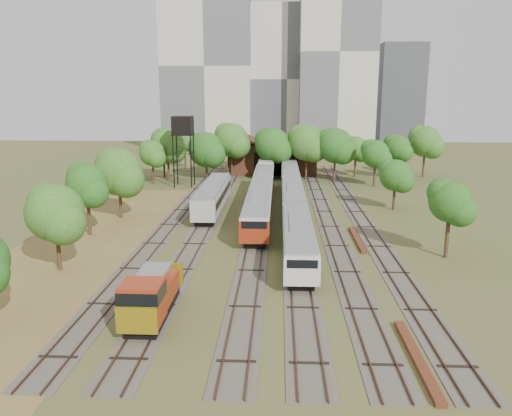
{
  "coord_description": "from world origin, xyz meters",
  "views": [
    {
      "loc": [
        0.25,
        -36.14,
        14.43
      ],
      "look_at": [
        -2.17,
        15.87,
        2.5
      ],
      "focal_mm": 35.0,
      "sensor_mm": 36.0,
      "label": 1
    }
  ],
  "objects_px": {
    "railcar_green_set": "(293,199)",
    "railcar_red_set": "(261,196)",
    "water_tower": "(183,127)",
    "shunter_locomotive": "(150,298)"
  },
  "relations": [
    {
      "from": "shunter_locomotive",
      "to": "water_tower",
      "type": "height_order",
      "value": "water_tower"
    },
    {
      "from": "railcar_red_set",
      "to": "water_tower",
      "type": "bearing_deg",
      "value": 128.17
    },
    {
      "from": "shunter_locomotive",
      "to": "water_tower",
      "type": "distance_m",
      "value": 49.42
    },
    {
      "from": "railcar_green_set",
      "to": "water_tower",
      "type": "bearing_deg",
      "value": 133.37
    },
    {
      "from": "water_tower",
      "to": "railcar_red_set",
      "type": "bearing_deg",
      "value": -51.83
    },
    {
      "from": "shunter_locomotive",
      "to": "water_tower",
      "type": "bearing_deg",
      "value": 98.06
    },
    {
      "from": "railcar_green_set",
      "to": "railcar_red_set",
      "type": "bearing_deg",
      "value": 159.56
    },
    {
      "from": "railcar_red_set",
      "to": "water_tower",
      "type": "relative_size",
      "value": 3.12
    },
    {
      "from": "railcar_green_set",
      "to": "water_tower",
      "type": "xyz_separation_m",
      "value": [
        -16.85,
        17.83,
        7.56
      ]
    },
    {
      "from": "railcar_green_set",
      "to": "shunter_locomotive",
      "type": "xyz_separation_m",
      "value": [
        -10.0,
        -30.49,
        -0.21
      ]
    }
  ]
}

